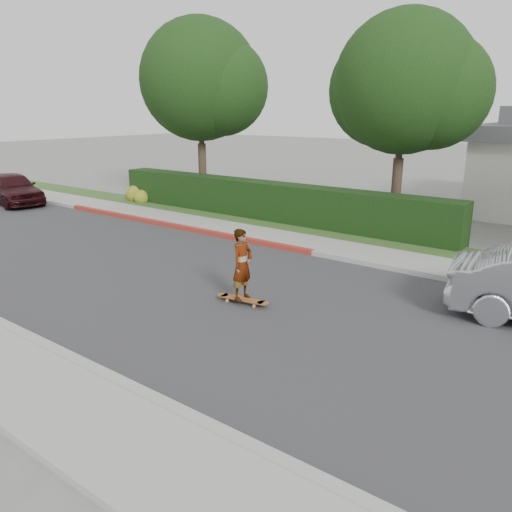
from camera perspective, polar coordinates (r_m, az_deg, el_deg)
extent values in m
plane|color=slate|center=(12.43, -7.22, -3.37)|extent=(120.00, 120.00, 0.00)
cube|color=#2D2D30|center=(12.43, -7.22, -3.34)|extent=(60.00, 8.00, 0.01)
cube|color=#9E9E99|center=(10.12, -23.75, -9.01)|extent=(60.00, 0.20, 0.15)
cube|color=#9E9E99|center=(15.46, 3.36, 1.00)|extent=(60.00, 0.20, 0.15)
cube|color=maroon|center=(18.61, -9.57, 3.46)|extent=(12.00, 0.21, 0.15)
cube|color=gray|center=(16.20, 5.13, 1.62)|extent=(60.00, 1.60, 0.12)
cube|color=#2D4C1E|center=(17.54, 7.91, 2.65)|extent=(60.00, 1.60, 0.10)
cube|color=black|center=(19.47, 1.11, 6.28)|extent=(15.00, 1.00, 1.50)
sphere|color=#2D4C19|center=(24.15, -13.56, 6.85)|extent=(0.90, 0.90, 0.90)
sphere|color=#2D4C19|center=(23.57, -12.98, 6.54)|extent=(0.70, 0.70, 0.70)
cylinder|color=#33261C|center=(23.21, -6.12, 9.33)|extent=(0.36, 0.36, 2.70)
cylinder|color=#33261C|center=(23.05, -6.27, 14.33)|extent=(0.24, 0.24, 2.25)
sphere|color=black|center=(23.06, -6.44, 19.36)|extent=(5.20, 5.20, 5.20)
sphere|color=black|center=(23.89, -7.21, 18.75)|extent=(4.42, 4.42, 4.42)
sphere|color=black|center=(22.67, -4.11, 18.71)|extent=(4.16, 4.16, 4.16)
cylinder|color=#33261C|center=(18.82, 15.69, 6.89)|extent=(0.36, 0.36, 2.52)
cylinder|color=#33261C|center=(18.62, 16.14, 12.63)|extent=(0.24, 0.24, 2.10)
sphere|color=black|center=(18.61, 16.63, 18.43)|extent=(4.80, 4.80, 4.80)
sphere|color=black|center=(19.27, 14.70, 17.88)|extent=(4.08, 4.08, 4.08)
sphere|color=black|center=(18.58, 19.60, 17.26)|extent=(3.84, 3.84, 3.84)
cylinder|color=orange|center=(11.27, -3.31, -5.13)|extent=(0.07, 0.05, 0.07)
cylinder|color=orange|center=(11.43, -2.81, -4.81)|extent=(0.07, 0.05, 0.07)
cylinder|color=orange|center=(10.96, -0.23, -5.75)|extent=(0.07, 0.05, 0.07)
cylinder|color=orange|center=(11.11, 0.25, -5.42)|extent=(0.07, 0.05, 0.07)
cube|color=silver|center=(11.33, -3.06, -4.74)|extent=(0.09, 0.21, 0.03)
cube|color=silver|center=(11.02, 0.01, -5.35)|extent=(0.09, 0.21, 0.03)
cube|color=maroon|center=(11.16, -1.55, -4.92)|extent=(1.06, 0.41, 0.02)
cylinder|color=maroon|center=(11.41, -3.81, -4.47)|extent=(0.29, 0.29, 0.02)
cylinder|color=maroon|center=(10.93, 0.81, -5.38)|extent=(0.29, 0.29, 0.02)
imported|color=white|center=(10.89, -1.58, -0.97)|extent=(0.39, 0.59, 1.59)
imported|color=black|center=(25.46, -26.03, 6.97)|extent=(4.47, 2.45, 1.44)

